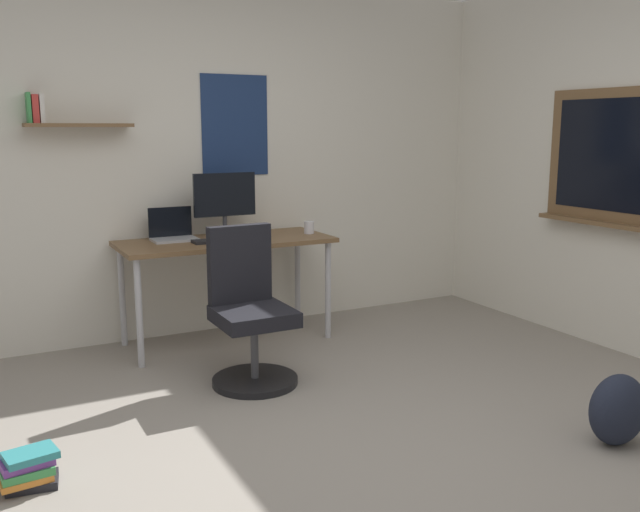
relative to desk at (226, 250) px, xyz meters
The scene contains 11 objects.
ground_plane 2.16m from the desk, 91.93° to the right, with size 5.20×5.20×0.00m, color gray.
wall_back 0.74m from the desk, 100.36° to the left, with size 5.00×0.30×2.60m.
desk is the anchor object (origin of this frame).
office_chair 0.87m from the desk, 100.48° to the right, with size 0.52×0.52×0.95m.
laptop 0.39m from the desk, 155.96° to the left, with size 0.31×0.21×0.23m.
monitor_primary 0.36m from the desk, 69.87° to the left, with size 0.46×0.17×0.46m.
keyboard 0.14m from the desk, 133.42° to the right, with size 0.37×0.13×0.02m, color black.
computer_mouse 0.24m from the desk, 21.12° to the right, with size 0.10×0.06×0.03m, color #262628.
coffee_mug 0.66m from the desk, ahead, with size 0.08×0.08×0.09m, color silver.
backpack 2.74m from the desk, 65.45° to the right, with size 0.32×0.22×0.36m, color #1E2333.
book_stack_on_floor 2.23m from the desk, 133.48° to the right, with size 0.26×0.20×0.17m.
Camera 1 is at (-1.56, -2.51, 1.54)m, focal length 38.44 mm.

